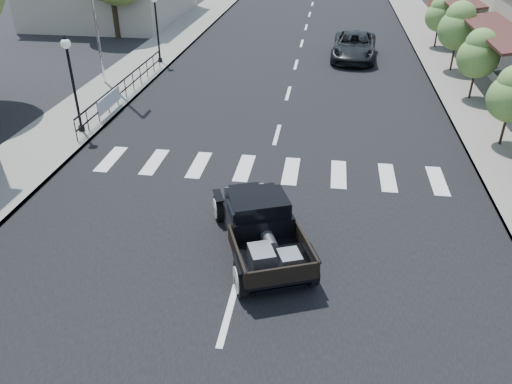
# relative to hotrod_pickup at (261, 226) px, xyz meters

# --- Properties ---
(ground) EXTENTS (120.00, 120.00, 0.00)m
(ground) POSITION_rel_hotrod_pickup_xyz_m (-0.38, 0.54, -0.76)
(ground) COLOR black
(ground) RESTS_ON ground
(road) EXTENTS (14.00, 80.00, 0.02)m
(road) POSITION_rel_hotrod_pickup_xyz_m (-0.38, 15.54, -0.75)
(road) COLOR black
(road) RESTS_ON ground
(road_markings) EXTENTS (12.00, 60.00, 0.06)m
(road_markings) POSITION_rel_hotrod_pickup_xyz_m (-0.38, 10.54, -0.76)
(road_markings) COLOR silver
(road_markings) RESTS_ON ground
(sidewalk_left) EXTENTS (3.00, 80.00, 0.15)m
(sidewalk_left) POSITION_rel_hotrod_pickup_xyz_m (-8.88, 15.54, -0.69)
(sidewalk_left) COLOR gray
(sidewalk_left) RESTS_ON ground
(sidewalk_right) EXTENTS (3.00, 80.00, 0.15)m
(sidewalk_right) POSITION_rel_hotrod_pickup_xyz_m (8.12, 15.54, -0.69)
(sidewalk_right) COLOR gray
(sidewalk_right) RESTS_ON ground
(railing) EXTENTS (0.08, 10.00, 1.00)m
(railing) POSITION_rel_hotrod_pickup_xyz_m (-7.68, 10.54, -0.11)
(railing) COLOR black
(railing) RESTS_ON sidewalk_left
(banner) EXTENTS (0.04, 2.20, 0.60)m
(banner) POSITION_rel_hotrod_pickup_xyz_m (-7.60, 8.54, -0.31)
(banner) COLOR silver
(banner) RESTS_ON sidewalk_left
(lamp_post_b) EXTENTS (0.36, 0.36, 3.67)m
(lamp_post_b) POSITION_rel_hotrod_pickup_xyz_m (-7.98, 6.54, 1.22)
(lamp_post_b) COLOR black
(lamp_post_b) RESTS_ON sidewalk_left
(lamp_post_c) EXTENTS (0.36, 0.36, 3.67)m
(lamp_post_c) POSITION_rel_hotrod_pickup_xyz_m (-7.98, 16.54, 1.22)
(lamp_post_c) COLOR black
(lamp_post_c) RESTS_ON sidewalk_left
(small_tree_b) EXTENTS (1.70, 1.70, 2.83)m
(small_tree_b) POSITION_rel_hotrod_pickup_xyz_m (7.92, 7.58, 0.80)
(small_tree_b) COLOR #59833C
(small_tree_b) RESTS_ON sidewalk_right
(small_tree_c) EXTENTS (1.80, 1.80, 3.01)m
(small_tree_c) POSITION_rel_hotrod_pickup_xyz_m (7.92, 12.68, 0.89)
(small_tree_c) COLOR #59833C
(small_tree_c) RESTS_ON sidewalk_right
(small_tree_d) EXTENTS (2.04, 2.04, 3.40)m
(small_tree_d) POSITION_rel_hotrod_pickup_xyz_m (7.92, 17.20, 1.09)
(small_tree_d) COLOR #59833C
(small_tree_d) RESTS_ON sidewalk_right
(small_tree_e) EXTENTS (1.72, 1.72, 2.87)m
(small_tree_e) POSITION_rel_hotrod_pickup_xyz_m (7.92, 22.34, 0.82)
(small_tree_e) COLOR #59833C
(small_tree_e) RESTS_ON sidewalk_right
(hotrod_pickup) EXTENTS (3.53, 4.85, 1.53)m
(hotrod_pickup) POSITION_rel_hotrod_pickup_xyz_m (0.00, 0.00, 0.00)
(hotrod_pickup) COLOR black
(hotrod_pickup) RESTS_ON ground
(second_car) EXTENTS (2.75, 5.41, 1.46)m
(second_car) POSITION_rel_hotrod_pickup_xyz_m (2.83, 19.26, -0.03)
(second_car) COLOR black
(second_car) RESTS_ON ground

